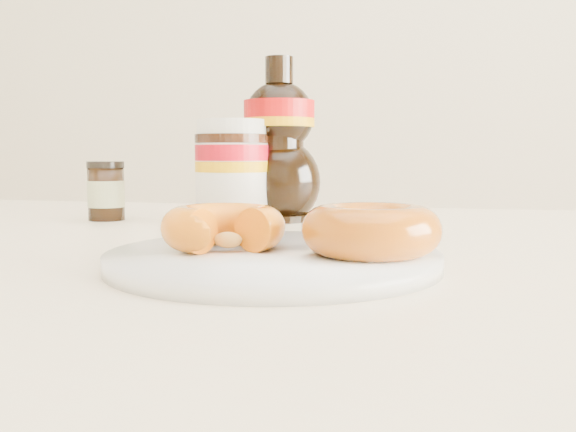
% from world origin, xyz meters
% --- Properties ---
extents(dining_table, '(1.40, 0.90, 0.75)m').
position_xyz_m(dining_table, '(0.00, 0.10, 0.67)').
color(dining_table, beige).
rests_on(dining_table, ground).
extents(plate, '(0.26, 0.26, 0.01)m').
position_xyz_m(plate, '(0.04, -0.03, 0.76)').
color(plate, white).
rests_on(plate, dining_table).
extents(donut_bitten, '(0.13, 0.13, 0.03)m').
position_xyz_m(donut_bitten, '(0.00, -0.03, 0.78)').
color(donut_bitten, orange).
rests_on(donut_bitten, plate).
extents(donut_whole, '(0.13, 0.13, 0.04)m').
position_xyz_m(donut_whole, '(0.12, -0.03, 0.78)').
color(donut_whole, '#A4520A').
rests_on(donut_whole, plate).
extents(nutella_jar, '(0.09, 0.09, 0.13)m').
position_xyz_m(nutella_jar, '(-0.08, 0.26, 0.82)').
color(nutella_jar, white).
rests_on(nutella_jar, dining_table).
extents(syrup_bottle, '(0.13, 0.12, 0.21)m').
position_xyz_m(syrup_bottle, '(-0.03, 0.30, 0.85)').
color(syrup_bottle, black).
rests_on(syrup_bottle, dining_table).
extents(dark_jar, '(0.05, 0.05, 0.08)m').
position_xyz_m(dark_jar, '(-0.26, 0.26, 0.79)').
color(dark_jar, black).
rests_on(dark_jar, dining_table).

